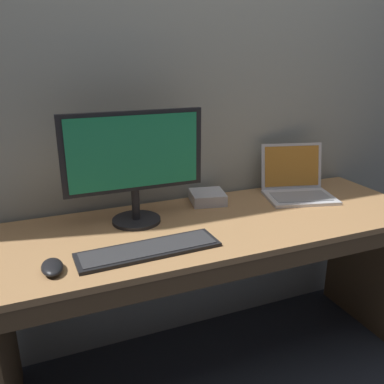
{
  "coord_description": "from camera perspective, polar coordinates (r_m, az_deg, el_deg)",
  "views": [
    {
      "loc": [
        -0.69,
        -1.37,
        1.38
      ],
      "look_at": [
        -0.13,
        0.0,
        0.88
      ],
      "focal_mm": 37.65,
      "sensor_mm": 36.0,
      "label": 1
    }
  ],
  "objects": [
    {
      "name": "ground_plane",
      "position": [
        2.07,
        3.66,
        -23.15
      ],
      "size": [
        14.0,
        14.0,
        0.0
      ],
      "primitive_type": "plane",
      "color": "#2D333D"
    },
    {
      "name": "desk",
      "position": [
        1.74,
        4.25,
        -9.92
      ],
      "size": [
        1.77,
        0.62,
        0.74
      ],
      "color": "#A87A4C",
      "rests_on": "ground"
    },
    {
      "name": "laptop_silver",
      "position": [
        1.99,
        14.69,
        0.67
      ],
      "size": [
        0.37,
        0.34,
        0.23
      ],
      "color": "silver",
      "rests_on": "desk"
    },
    {
      "name": "external_monitor",
      "position": [
        1.57,
        -8.18,
        4.34
      ],
      "size": [
        0.55,
        0.2,
        0.45
      ],
      "color": "black",
      "rests_on": "desk"
    },
    {
      "name": "wired_keyboard",
      "position": [
        1.41,
        -6.13,
        -8.1
      ],
      "size": [
        0.5,
        0.16,
        0.02
      ],
      "color": "black",
      "rests_on": "desk"
    },
    {
      "name": "computer_mouse",
      "position": [
        1.36,
        -19.19,
        -10.01
      ],
      "size": [
        0.07,
        0.11,
        0.03
      ],
      "primitive_type": "ellipsoid",
      "rotation": [
        0.0,
        0.0,
        -0.0
      ],
      "color": "black",
      "rests_on": "desk"
    },
    {
      "name": "external_drive_box",
      "position": [
        1.85,
        2.21,
        -0.74
      ],
      "size": [
        0.18,
        0.18,
        0.05
      ],
      "primitive_type": "cube",
      "rotation": [
        0.0,
        0.0,
        -0.2
      ],
      "color": "silver",
      "rests_on": "desk"
    }
  ]
}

